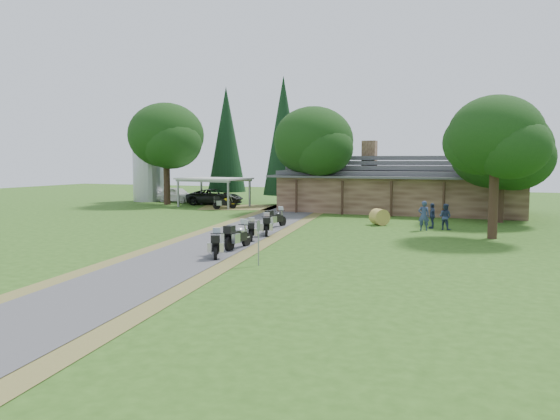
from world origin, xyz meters
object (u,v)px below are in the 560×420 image
at_px(car_white_sedan, 177,193).
at_px(motorcycle_row_c, 251,230).
at_px(motorcycle_row_b, 238,235).
at_px(lodge, 401,183).
at_px(motorcycle_row_a, 216,243).
at_px(motorcycle_row_e, 276,217).
at_px(hay_bale, 379,217).
at_px(motorcycle_row_d, 267,224).
at_px(motorcycle_carport_a, 225,202).
at_px(silo, 149,168).
at_px(car_dark_suv, 215,193).
at_px(carport, 214,192).

bearing_deg(car_white_sedan, motorcycle_row_c, -128.55).
bearing_deg(motorcycle_row_b, car_white_sedan, 42.60).
distance_m(lodge, motorcycle_row_a, 26.21).
xyz_separation_m(motorcycle_row_e, hay_bale, (6.09, 3.96, -0.12)).
distance_m(motorcycle_row_d, motorcycle_carport_a, 17.96).
bearing_deg(motorcycle_row_b, motorcycle_row_c, 16.82).
distance_m(motorcycle_row_e, hay_bale, 7.26).
xyz_separation_m(silo, motorcycle_row_c, (22.63, -22.71, -2.97)).
bearing_deg(hay_bale, car_white_sedan, 152.61).
distance_m(car_white_sedan, car_dark_suv, 5.37).
bearing_deg(motorcycle_row_a, motorcycle_carport_a, 0.82).
bearing_deg(carport, motorcycle_row_d, -45.48).
distance_m(motorcycle_row_b, motorcycle_carport_a, 22.70).
height_order(silo, motorcycle_row_b, silo).
distance_m(carport, motorcycle_row_e, 17.39).
relative_size(silo, motorcycle_carport_a, 3.66).
xyz_separation_m(lodge, carport, (-17.44, -1.58, -1.06)).
height_order(motorcycle_row_d, motorcycle_row_e, motorcycle_row_e).
xyz_separation_m(car_dark_suv, motorcycle_carport_a, (3.28, -4.23, -0.51)).
bearing_deg(motorcycle_row_c, motorcycle_carport_a, 8.46).
relative_size(silo, car_white_sedan, 1.16).
relative_size(carport, motorcycle_row_b, 3.07).
distance_m(carport, motorcycle_row_b, 25.39).
distance_m(car_white_sedan, motorcycle_row_d, 27.58).
relative_size(motorcycle_row_a, hay_bale, 1.68).
xyz_separation_m(car_white_sedan, motorcycle_carport_a, (8.51, -5.44, -0.35)).
distance_m(silo, motorcycle_row_a, 36.76).
distance_m(motorcycle_row_a, motorcycle_row_b, 2.51).
height_order(motorcycle_row_a, motorcycle_row_b, motorcycle_row_b).
bearing_deg(silo, motorcycle_row_d, -42.23).
height_order(silo, car_dark_suv, silo).
bearing_deg(motorcycle_row_d, hay_bale, -56.87).
bearing_deg(carport, silo, 165.96).
bearing_deg(lodge, motorcycle_row_d, -105.30).
relative_size(silo, motorcycle_row_d, 3.77).
bearing_deg(motorcycle_row_e, carport, 54.87).
height_order(motorcycle_row_e, hay_bale, motorcycle_row_e).
bearing_deg(lodge, motorcycle_row_a, -99.26).
height_order(motorcycle_row_a, motorcycle_row_c, motorcycle_row_a).
relative_size(car_dark_suv, motorcycle_row_a, 3.29).
xyz_separation_m(motorcycle_row_b, motorcycle_row_e, (-1.50, 8.81, -0.04)).
height_order(car_white_sedan, motorcycle_row_a, car_white_sedan).
xyz_separation_m(motorcycle_row_b, motorcycle_carport_a, (-11.03, 19.84, -0.05)).
xyz_separation_m(carport, motorcycle_row_b, (13.13, -21.72, -0.68)).
bearing_deg(motorcycle_row_d, motorcycle_row_b, 164.77).
bearing_deg(carport, motorcycle_carport_a, -34.26).
height_order(car_white_sedan, motorcycle_row_e, car_white_sedan).
bearing_deg(car_dark_suv, car_white_sedan, 62.49).
bearing_deg(motorcycle_carport_a, motorcycle_row_c, -105.95).
relative_size(carport, car_white_sedan, 1.05).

